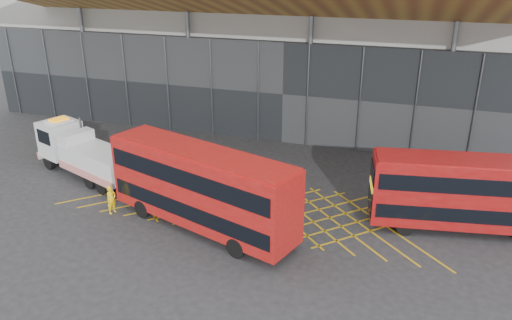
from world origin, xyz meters
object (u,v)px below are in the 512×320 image
(bus_towed, at_px, (201,186))
(bus_second, at_px, (469,191))
(recovery_truck, at_px, (84,153))
(worker, at_px, (111,200))

(bus_towed, xyz_separation_m, bus_second, (13.81, 4.31, -0.24))
(recovery_truck, height_order, worker, recovery_truck)
(recovery_truck, relative_size, worker, 5.95)
(recovery_truck, bearing_deg, bus_second, 21.74)
(bus_towed, distance_m, bus_second, 14.47)
(worker, bearing_deg, bus_second, -59.52)
(bus_towed, distance_m, worker, 6.04)
(worker, bearing_deg, recovery_truck, 66.85)
(bus_towed, height_order, worker, bus_towed)
(recovery_truck, height_order, bus_second, bus_second)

